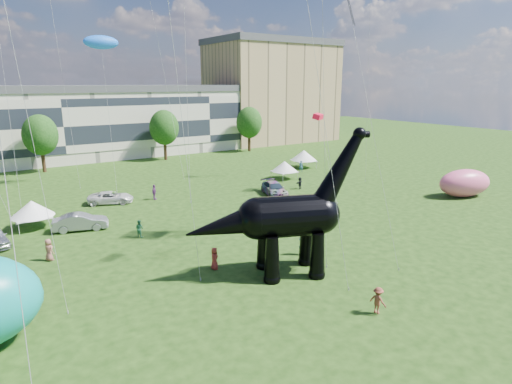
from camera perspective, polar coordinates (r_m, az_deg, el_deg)
ground at (r=31.66m, az=11.55°, el=-11.30°), size 220.00×220.00×0.00m
terrace_row at (r=83.16m, az=-24.90°, el=7.85°), size 78.00×11.00×12.00m
apartment_block at (r=104.30m, az=2.07°, el=12.97°), size 28.00×18.00×22.00m
tree_mid_left at (r=73.71m, az=-26.87°, el=7.19°), size 5.20×5.20×9.44m
tree_mid_right at (r=78.60m, az=-12.17°, el=8.76°), size 5.20×5.20×9.44m
tree_far_right at (r=86.78m, az=-0.92°, el=9.57°), size 5.20×5.20×9.44m
dinosaur_sculpture at (r=30.53m, az=3.58°, el=-3.64°), size 13.13×6.67×10.95m
car_grey at (r=43.70m, az=-22.35°, el=-3.70°), size 5.20×3.00×1.62m
car_white at (r=52.06m, az=-18.81°, el=-0.71°), size 5.55×4.09×1.40m
car_dark at (r=53.05m, az=2.44°, el=0.44°), size 3.70×5.85×1.58m
gazebo_near at (r=61.93m, az=3.81°, el=3.42°), size 3.85×3.85×2.60m
gazebo_far at (r=70.41m, az=6.38°, el=4.88°), size 4.86×4.86×2.91m
gazebo_left at (r=46.00m, az=-27.69°, el=-1.99°), size 3.93×3.93×2.71m
inflatable_pink at (r=57.94m, az=26.05°, el=1.08°), size 7.51×5.36×3.39m
visitors at (r=41.32m, az=-6.26°, el=-3.63°), size 48.83×36.45×1.86m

